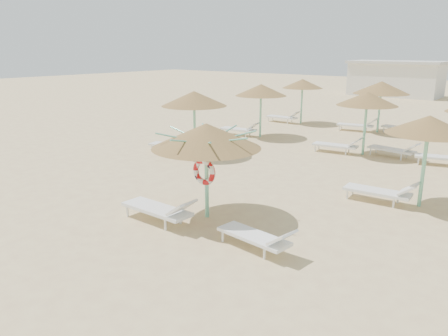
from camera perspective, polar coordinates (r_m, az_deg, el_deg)
The scene contains 6 objects.
ground at distance 11.69m, azimuth -3.74°, elevation -6.82°, with size 120.00×120.00×0.00m, color #D7C083.
main_palapa at distance 11.27m, azimuth -2.34°, elevation 4.15°, with size 2.85×2.85×2.56m.
lounger_main_a at distance 11.48m, azimuth -8.28°, elevation -5.32°, with size 2.21×0.68×0.80m.
lounger_main_b at distance 9.93m, azimuth 4.46°, elevation -8.92°, with size 1.97×0.78×0.70m.
palapa_field at distance 19.58m, azimuth 25.32°, elevation 7.76°, with size 18.79×13.53×2.73m.
service_hut at distance 45.09m, azimuth 21.51°, elevation 10.84°, with size 8.40×4.40×3.25m.
Camera 1 is at (7.29, -8.00, 4.41)m, focal length 35.00 mm.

